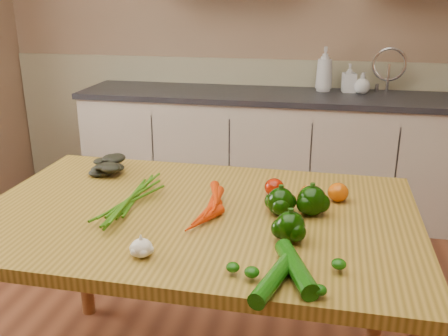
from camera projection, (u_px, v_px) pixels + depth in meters
name	position (u px, v px, depth m)	size (l,w,h in m)	color
room	(157.00, 99.00, 1.64)	(4.04, 5.04, 2.64)	brown
counter_run	(275.00, 152.00, 3.72)	(2.84, 0.64, 1.14)	#BCAF9C
table	(197.00, 234.00, 1.82)	(1.58, 1.02, 0.84)	#A37D2F
soap_bottle_a	(325.00, 69.00, 3.59)	(0.12, 0.12, 0.32)	silver
soap_bottle_b	(349.00, 78.00, 3.57)	(0.09, 0.09, 0.20)	silver
soap_bottle_c	(362.00, 83.00, 3.54)	(0.11, 0.11, 0.15)	silver
carrot_bunch	(185.00, 201.00, 1.78)	(0.29, 0.22, 0.08)	red
leafy_greens	(102.00, 160.00, 2.16)	(0.22, 0.20, 0.11)	black
garlic_bulb	(141.00, 248.00, 1.47)	(0.07, 0.07, 0.06)	white
pepper_a	(281.00, 202.00, 1.75)	(0.10, 0.10, 0.10)	black
pepper_b	(312.00, 201.00, 1.75)	(0.10, 0.10, 0.10)	black
pepper_c	(290.00, 227.00, 1.56)	(0.10, 0.10, 0.10)	black
tomato_a	(274.00, 187.00, 1.91)	(0.08, 0.08, 0.07)	#991502
tomato_b	(308.00, 193.00, 1.87)	(0.06, 0.06, 0.06)	#CB5105
tomato_c	(338.00, 192.00, 1.86)	(0.08, 0.08, 0.07)	#CB5105
zucchini_a	(296.00, 268.00, 1.37)	(0.05, 0.05, 0.25)	#0E4507
zucchini_b	(274.00, 278.00, 1.32)	(0.05, 0.05, 0.25)	#0E4507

